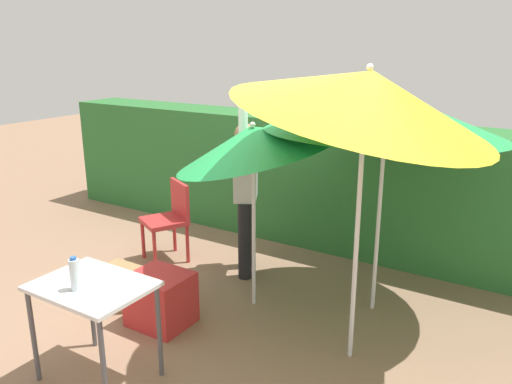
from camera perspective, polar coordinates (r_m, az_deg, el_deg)
ground_plane at (r=4.71m, az=-1.99°, el=-13.85°), size 24.00×24.00×0.00m
hedge_row at (r=6.12m, az=8.86°, el=0.94°), size 8.00×0.70×1.51m
umbrella_rainbow at (r=4.42m, az=14.24°, el=8.60°), size 2.02×2.03×2.05m
umbrella_orange at (r=4.37m, az=-0.31°, el=5.72°), size 1.47×1.44×1.91m
umbrella_yellow at (r=3.62m, az=12.28°, el=10.58°), size 1.89×1.86×2.40m
person_vendor at (r=5.22m, az=-1.16°, el=0.45°), size 0.36×0.53×1.88m
chair_plastic at (r=5.75m, az=-9.60°, el=-2.67°), size 0.59×0.59×0.89m
cooler_box at (r=4.59m, az=-10.59°, el=-11.68°), size 0.50×0.44×0.46m
crate_cardboard at (r=5.07m, az=-14.91°, el=-10.00°), size 0.41×0.35×0.32m
folding_table at (r=3.82m, az=-17.75°, el=-11.00°), size 0.80×0.60×0.76m
bottle_water at (r=3.69m, az=-19.58°, el=-8.65°), size 0.07×0.07×0.24m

